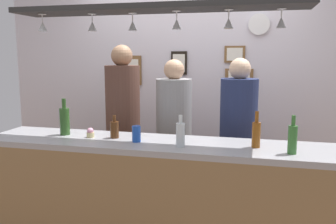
# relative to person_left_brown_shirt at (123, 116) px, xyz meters

# --- Properties ---
(back_wall) EXTENTS (4.40, 0.06, 2.60)m
(back_wall) POSITION_rel_person_left_brown_shirt_xyz_m (0.53, 0.71, 0.22)
(back_wall) COLOR silver
(back_wall) RESTS_ON ground_plane
(bar_counter) EXTENTS (2.70, 0.55, 1.03)m
(bar_counter) POSITION_rel_person_left_brown_shirt_xyz_m (0.53, -0.89, -0.39)
(bar_counter) COLOR #99999E
(bar_counter) RESTS_ON ground_plane
(overhead_glass_rack) EXTENTS (2.20, 0.36, 0.04)m
(overhead_glass_rack) POSITION_rel_person_left_brown_shirt_xyz_m (0.53, -0.69, 0.94)
(overhead_glass_rack) COLOR black
(hanging_wineglass_far_left) EXTENTS (0.07, 0.07, 0.13)m
(hanging_wineglass_far_left) POSITION_rel_person_left_brown_shirt_xyz_m (-0.37, -0.74, 0.83)
(hanging_wineglass_far_left) COLOR silver
(hanging_wineglass_far_left) RESTS_ON overhead_glass_rack
(hanging_wineglass_left) EXTENTS (0.07, 0.07, 0.13)m
(hanging_wineglass_left) POSITION_rel_person_left_brown_shirt_xyz_m (0.02, -0.66, 0.83)
(hanging_wineglass_left) COLOR silver
(hanging_wineglass_left) RESTS_ON overhead_glass_rack
(hanging_wineglass_center_left) EXTENTS (0.07, 0.07, 0.13)m
(hanging_wineglass_center_left) POSITION_rel_person_left_brown_shirt_xyz_m (0.34, -0.64, 0.83)
(hanging_wineglass_center_left) COLOR silver
(hanging_wineglass_center_left) RESTS_ON overhead_glass_rack
(hanging_wineglass_center) EXTENTS (0.07, 0.07, 0.13)m
(hanging_wineglass_center) POSITION_rel_person_left_brown_shirt_xyz_m (0.69, -0.68, 0.83)
(hanging_wineglass_center) COLOR silver
(hanging_wineglass_center) RESTS_ON overhead_glass_rack
(hanging_wineglass_center_right) EXTENTS (0.07, 0.07, 0.13)m
(hanging_wineglass_center_right) POSITION_rel_person_left_brown_shirt_xyz_m (1.07, -0.67, 0.83)
(hanging_wineglass_center_right) COLOR silver
(hanging_wineglass_center_right) RESTS_ON overhead_glass_rack
(hanging_wineglass_right) EXTENTS (0.07, 0.07, 0.13)m
(hanging_wineglass_right) POSITION_rel_person_left_brown_shirt_xyz_m (1.42, -0.63, 0.83)
(hanging_wineglass_right) COLOR silver
(hanging_wineglass_right) RESTS_ON overhead_glass_rack
(person_left_brown_shirt) EXTENTS (0.34, 0.34, 1.78)m
(person_left_brown_shirt) POSITION_rel_person_left_brown_shirt_xyz_m (0.00, 0.00, 0.00)
(person_left_brown_shirt) COLOR #2D334C
(person_left_brown_shirt) RESTS_ON ground_plane
(person_middle_grey_shirt) EXTENTS (0.34, 0.34, 1.64)m
(person_middle_grey_shirt) POSITION_rel_person_left_brown_shirt_xyz_m (0.52, 0.00, -0.09)
(person_middle_grey_shirt) COLOR #2D334C
(person_middle_grey_shirt) RESTS_ON ground_plane
(person_right_navy_shirt) EXTENTS (0.34, 0.34, 1.66)m
(person_right_navy_shirt) POSITION_rel_person_left_brown_shirt_xyz_m (1.13, 0.00, -0.08)
(person_right_navy_shirt) COLOR #2D334C
(person_right_navy_shirt) RESTS_ON ground_plane
(bottle_beer_brown_stubby) EXTENTS (0.07, 0.07, 0.18)m
(bottle_beer_brown_stubby) POSITION_rel_person_left_brown_shirt_xyz_m (0.20, -0.70, 0.02)
(bottle_beer_brown_stubby) COLOR #512D14
(bottle_beer_brown_stubby) RESTS_ON bar_counter
(bottle_beer_amber_tall) EXTENTS (0.06, 0.06, 0.26)m
(bottle_beer_amber_tall) POSITION_rel_person_left_brown_shirt_xyz_m (1.29, -0.73, 0.05)
(bottle_beer_amber_tall) COLOR brown
(bottle_beer_amber_tall) RESTS_ON bar_counter
(bottle_beer_green_import) EXTENTS (0.06, 0.06, 0.26)m
(bottle_beer_green_import) POSITION_rel_person_left_brown_shirt_xyz_m (1.52, -0.85, 0.05)
(bottle_beer_green_import) COLOR #336B2D
(bottle_beer_green_import) RESTS_ON bar_counter
(bottle_champagne_green) EXTENTS (0.08, 0.08, 0.30)m
(bottle_champagne_green) POSITION_rel_person_left_brown_shirt_xyz_m (-0.25, -0.69, 0.07)
(bottle_champagne_green) COLOR #2D5623
(bottle_champagne_green) RESTS_ON bar_counter
(bottle_soda_clear) EXTENTS (0.06, 0.06, 0.23)m
(bottle_soda_clear) POSITION_rel_person_left_brown_shirt_xyz_m (0.76, -0.84, 0.04)
(bottle_soda_clear) COLOR silver
(bottle_soda_clear) RESTS_ON bar_counter
(drink_can) EXTENTS (0.07, 0.07, 0.12)m
(drink_can) POSITION_rel_person_left_brown_shirt_xyz_m (0.41, -0.78, 0.01)
(drink_can) COLOR #1E4CB2
(drink_can) RESTS_ON bar_counter
(cupcake) EXTENTS (0.06, 0.06, 0.08)m
(cupcake) POSITION_rel_person_left_brown_shirt_xyz_m (0.00, -0.73, -0.01)
(cupcake) COLOR beige
(cupcake) RESTS_ON bar_counter
(picture_frame_crest) EXTENTS (0.18, 0.02, 0.26)m
(picture_frame_crest) POSITION_rel_person_left_brown_shirt_xyz_m (0.42, 0.67, 0.52)
(picture_frame_crest) COLOR black
(picture_frame_crest) RESTS_ON back_wall
(picture_frame_upper_small) EXTENTS (0.22, 0.02, 0.18)m
(picture_frame_upper_small) POSITION_rel_person_left_brown_shirt_xyz_m (1.04, 0.67, 0.61)
(picture_frame_upper_small) COLOR brown
(picture_frame_upper_small) RESTS_ON back_wall
(picture_frame_lower_pair) EXTENTS (0.30, 0.02, 0.18)m
(picture_frame_lower_pair) POSITION_rel_person_left_brown_shirt_xyz_m (1.09, 0.67, 0.37)
(picture_frame_lower_pair) COLOR brown
(picture_frame_lower_pair) RESTS_ON back_wall
(picture_frame_caricature) EXTENTS (0.26, 0.02, 0.34)m
(picture_frame_caricature) POSITION_rel_person_left_brown_shirt_xyz_m (-0.15, 0.67, 0.43)
(picture_frame_caricature) COLOR brown
(picture_frame_caricature) RESTS_ON back_wall
(wall_clock) EXTENTS (0.22, 0.03, 0.22)m
(wall_clock) POSITION_rel_person_left_brown_shirt_xyz_m (1.28, 0.66, 0.92)
(wall_clock) COLOR white
(wall_clock) RESTS_ON back_wall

